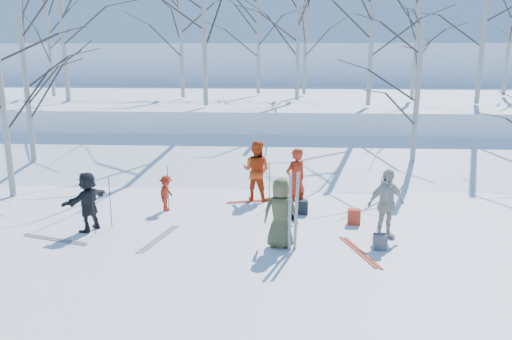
# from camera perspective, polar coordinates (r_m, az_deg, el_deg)

# --- Properties ---
(ground) EXTENTS (120.00, 120.00, 0.00)m
(ground) POSITION_cam_1_polar(r_m,az_deg,el_deg) (12.74, -0.43, -7.28)
(ground) COLOR white
(ground) RESTS_ON ground
(snow_ramp) EXTENTS (70.00, 9.49, 4.12)m
(snow_ramp) POSITION_cam_1_polar(r_m,az_deg,el_deg) (19.40, 1.02, 0.48)
(snow_ramp) COLOR white
(snow_ramp) RESTS_ON ground
(snow_plateau) EXTENTS (70.00, 18.00, 2.20)m
(snow_plateau) POSITION_cam_1_polar(r_m,az_deg,el_deg) (29.11, 1.92, 6.55)
(snow_plateau) COLOR white
(snow_plateau) RESTS_ON ground
(far_hill) EXTENTS (90.00, 30.00, 6.00)m
(far_hill) POSITION_cam_1_polar(r_m,az_deg,el_deg) (49.95, 2.67, 10.60)
(far_hill) COLOR white
(far_hill) RESTS_ON ground
(skier_olive_center) EXTENTS (0.87, 0.62, 1.67)m
(skier_olive_center) POSITION_cam_1_polar(r_m,az_deg,el_deg) (11.66, 2.83, -4.93)
(skier_olive_center) COLOR #45472A
(skier_olive_center) RESTS_ON ground
(skier_red_north) EXTENTS (0.81, 0.76, 1.85)m
(skier_red_north) POSITION_cam_1_polar(r_m,az_deg,el_deg) (14.24, 4.56, -1.16)
(skier_red_north) COLOR #AA240F
(skier_red_north) RESTS_ON ground
(skier_redor_behind) EXTENTS (1.08, 0.95, 1.85)m
(skier_redor_behind) POSITION_cam_1_polar(r_m,az_deg,el_deg) (15.34, 0.05, -0.05)
(skier_redor_behind) COLOR #C63B0F
(skier_redor_behind) RESTS_ON ground
(skier_red_seated) EXTENTS (0.48, 0.72, 1.04)m
(skier_red_seated) POSITION_cam_1_polar(r_m,az_deg,el_deg) (14.59, -10.21, -2.62)
(skier_red_seated) COLOR #AA240F
(skier_red_seated) RESTS_ON ground
(skier_cream_east) EXTENTS (1.11, 0.82, 1.75)m
(skier_cream_east) POSITION_cam_1_polar(r_m,az_deg,el_deg) (12.58, 14.64, -3.79)
(skier_cream_east) COLOR beige
(skier_cream_east) RESTS_ON ground
(skier_grey_west) EXTENTS (1.00, 1.50, 1.55)m
(skier_grey_west) POSITION_cam_1_polar(r_m,az_deg,el_deg) (13.44, -18.63, -3.41)
(skier_grey_west) COLOR black
(skier_grey_west) RESTS_ON ground
(dog) EXTENTS (0.58, 0.52, 0.46)m
(dog) POSITION_cam_1_polar(r_m,az_deg,el_deg) (13.50, 3.59, -5.07)
(dog) COLOR black
(dog) RESTS_ON ground
(upright_ski_left) EXTENTS (0.07, 0.16, 1.90)m
(upright_ski_left) POSITION_cam_1_polar(r_m,az_deg,el_deg) (11.35, 3.89, -4.86)
(upright_ski_left) COLOR silver
(upright_ski_left) RESTS_ON ground
(upright_ski_right) EXTENTS (0.12, 0.23, 1.89)m
(upright_ski_right) POSITION_cam_1_polar(r_m,az_deg,el_deg) (11.42, 4.63, -4.76)
(upright_ski_right) COLOR silver
(upright_ski_right) RESTS_ON ground
(ski_pair_a) EXTENTS (1.05, 1.99, 0.02)m
(ski_pair_a) POSITION_cam_1_polar(r_m,az_deg,el_deg) (12.63, -11.04, -7.69)
(ski_pair_a) COLOR silver
(ski_pair_a) RESTS_ON ground
(ski_pair_b) EXTENTS (1.26, 2.01, 0.02)m
(ski_pair_b) POSITION_cam_1_polar(r_m,az_deg,el_deg) (15.38, 0.15, -3.54)
(ski_pair_b) COLOR #A93018
(ski_pair_b) RESTS_ON ground
(ski_pair_c) EXTENTS (1.30, 2.02, 0.02)m
(ski_pair_c) POSITION_cam_1_polar(r_m,az_deg,el_deg) (11.86, 11.75, -9.15)
(ski_pair_c) COLOR #A93018
(ski_pair_c) RESTS_ON ground
(ski_pair_d) EXTENTS (1.25, 2.01, 0.02)m
(ski_pair_d) POSITION_cam_1_polar(r_m,az_deg,el_deg) (13.29, -21.99, -7.36)
(ski_pair_d) COLOR silver
(ski_pair_d) RESTS_ON ground
(ski_pole_a) EXTENTS (0.02, 0.02, 1.34)m
(ski_pole_a) POSITION_cam_1_polar(r_m,az_deg,el_deg) (14.51, -10.02, -2.09)
(ski_pole_a) COLOR black
(ski_pole_a) RESTS_ON ground
(ski_pole_b) EXTENTS (0.02, 0.02, 1.34)m
(ski_pole_b) POSITION_cam_1_polar(r_m,az_deg,el_deg) (13.49, -16.32, -3.64)
(ski_pole_b) COLOR black
(ski_pole_b) RESTS_ON ground
(ski_pole_c) EXTENTS (0.02, 0.02, 1.34)m
(ski_pole_c) POSITION_cam_1_polar(r_m,az_deg,el_deg) (13.42, 14.00, -3.58)
(ski_pole_c) COLOR black
(ski_pole_c) RESTS_ON ground
(ski_pole_d) EXTENTS (0.02, 0.02, 1.34)m
(ski_pole_d) POSITION_cam_1_polar(r_m,az_deg,el_deg) (13.09, 14.10, -4.02)
(ski_pole_d) COLOR black
(ski_pole_d) RESTS_ON ground
(ski_pole_e) EXTENTS (0.02, 0.02, 1.34)m
(ski_pole_e) POSITION_cam_1_polar(r_m,az_deg,el_deg) (14.68, 1.53, -1.70)
(ski_pole_e) COLOR black
(ski_pole_e) RESTS_ON ground
(ski_pole_f) EXTENTS (0.02, 0.02, 1.34)m
(ski_pole_f) POSITION_cam_1_polar(r_m,az_deg,el_deg) (13.15, -18.10, -4.21)
(ski_pole_f) COLOR black
(ski_pole_f) RESTS_ON ground
(backpack_red) EXTENTS (0.32, 0.22, 0.42)m
(backpack_red) POSITION_cam_1_polar(r_m,az_deg,el_deg) (13.57, 11.13, -5.27)
(backpack_red) COLOR #B1311B
(backpack_red) RESTS_ON ground
(backpack_grey) EXTENTS (0.30, 0.20, 0.38)m
(backpack_grey) POSITION_cam_1_polar(r_m,az_deg,el_deg) (12.05, 13.97, -7.97)
(backpack_grey) COLOR #4E5055
(backpack_grey) RESTS_ON ground
(backpack_dark) EXTENTS (0.34, 0.24, 0.40)m
(backpack_dark) POSITION_cam_1_polar(r_m,az_deg,el_deg) (14.21, 5.26, -4.26)
(backpack_dark) COLOR black
(backpack_dark) RESTS_ON ground
(birch_plateau_a) EXTENTS (4.60, 4.60, 5.71)m
(birch_plateau_a) POSITION_cam_1_polar(r_m,az_deg,el_deg) (27.55, 5.64, 14.55)
(birch_plateau_a) COLOR silver
(birch_plateau_a) RESTS_ON snow_plateau
(birch_plateau_b) EXTENTS (5.76, 5.76, 7.38)m
(birch_plateau_b) POSITION_cam_1_polar(r_m,az_deg,el_deg) (25.46, -21.33, 15.70)
(birch_plateau_b) COLOR silver
(birch_plateau_b) RESTS_ON snow_plateau
(birch_plateau_c) EXTENTS (4.62, 4.62, 5.74)m
(birch_plateau_c) POSITION_cam_1_polar(r_m,az_deg,el_deg) (25.90, -8.55, 14.57)
(birch_plateau_c) COLOR silver
(birch_plateau_c) RESTS_ON snow_plateau
(birch_plateau_d) EXTENTS (4.74, 4.74, 5.92)m
(birch_plateau_d) POSITION_cam_1_polar(r_m,az_deg,el_deg) (22.30, 13.07, 14.81)
(birch_plateau_d) COLOR silver
(birch_plateau_d) RESTS_ON snow_plateau
(birch_plateau_e) EXTENTS (4.64, 4.64, 5.77)m
(birch_plateau_e) POSITION_cam_1_polar(r_m,az_deg,el_deg) (24.17, 4.81, 14.80)
(birch_plateau_e) COLOR silver
(birch_plateau_e) RESTS_ON snow_plateau
(birch_plateau_f) EXTENTS (3.85, 3.85, 4.64)m
(birch_plateau_f) POSITION_cam_1_polar(r_m,az_deg,el_deg) (25.37, 17.72, 12.89)
(birch_plateau_f) COLOR silver
(birch_plateau_f) RESTS_ON snow_plateau
(birch_plateau_g) EXTENTS (5.31, 5.31, 6.72)m
(birch_plateau_g) POSITION_cam_1_polar(r_m,az_deg,el_deg) (21.84, -5.96, 16.17)
(birch_plateau_g) COLOR silver
(birch_plateau_g) RESTS_ON snow_plateau
(birch_plateau_h) EXTENTS (5.52, 5.52, 7.03)m
(birch_plateau_h) POSITION_cam_1_polar(r_m,az_deg,el_deg) (24.50, 24.68, 15.12)
(birch_plateau_h) COLOR silver
(birch_plateau_h) RESTS_ON snow_plateau
(birch_plateau_i) EXTENTS (4.77, 4.77, 5.96)m
(birch_plateau_i) POSITION_cam_1_polar(r_m,az_deg,el_deg) (29.74, 27.00, 13.36)
(birch_plateau_i) COLOR silver
(birch_plateau_i) RESTS_ON snow_plateau
(birch_plateau_j) EXTENTS (3.92, 3.92, 4.74)m
(birch_plateau_j) POSITION_cam_1_polar(r_m,az_deg,el_deg) (28.17, -22.50, 12.61)
(birch_plateau_j) COLOR silver
(birch_plateau_j) RESTS_ON snow_plateau
(birch_plateau_k) EXTENTS (4.53, 4.53, 5.62)m
(birch_plateau_k) POSITION_cam_1_polar(r_m,az_deg,el_deg) (27.74, 0.26, 14.51)
(birch_plateau_k) COLOR silver
(birch_plateau_k) RESTS_ON snow_plateau
(birch_edge_a) EXTENTS (4.73, 4.73, 5.90)m
(birch_edge_a) POSITION_cam_1_polar(r_m,az_deg,el_deg) (17.19, -26.99, 6.81)
(birch_edge_a) COLOR silver
(birch_edge_a) RESTS_ON ground
(birch_edge_d) EXTENTS (4.66, 4.66, 5.80)m
(birch_edge_d) POSITION_cam_1_polar(r_m,az_deg,el_deg) (20.06, -24.68, 7.65)
(birch_edge_d) COLOR silver
(birch_edge_d) RESTS_ON ground
(birch_edge_e) EXTENTS (4.44, 4.44, 5.49)m
(birch_edge_e) POSITION_cam_1_polar(r_m,az_deg,el_deg) (18.69, 17.89, 7.41)
(birch_edge_e) COLOR silver
(birch_edge_e) RESTS_ON ground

